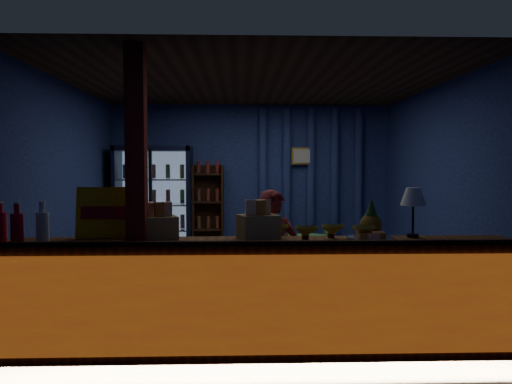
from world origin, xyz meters
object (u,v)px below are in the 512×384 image
pastry_tray (370,237)px  table_lamp (413,199)px  shopkeeper (274,260)px  green_chair (308,251)px

pastry_tray → table_lamp: table_lamp is taller
shopkeeper → green_chair: shopkeeper is taller
green_chair → table_lamp: size_ratio=1.45×
shopkeeper → green_chair: bearing=58.5°
shopkeeper → green_chair: 2.86m
shopkeeper → pastry_tray: shopkeeper is taller
shopkeeper → pastry_tray: 1.00m
pastry_tray → green_chair: bearing=91.4°
pastry_tray → table_lamp: 0.53m
pastry_tray → table_lamp: (0.41, 0.11, 0.32)m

